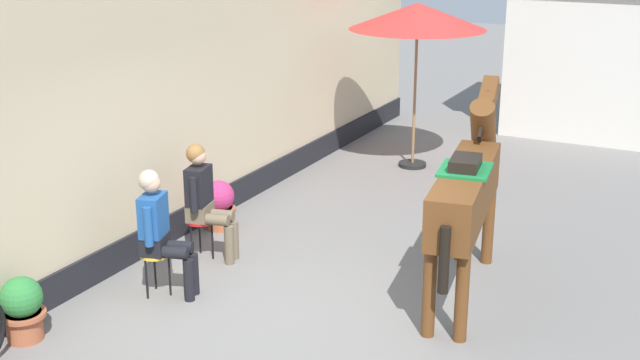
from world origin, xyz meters
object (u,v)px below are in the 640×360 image
saddled_horse_center (467,189)px  flower_planter_far (219,204)px  seated_visitor_far (204,196)px  flower_planter_near (22,307)px  cafe_parasol (418,17)px  seated_visitor_near (160,227)px

saddled_horse_center → flower_planter_far: size_ratio=4.66×
saddled_horse_center → seated_visitor_far: bearing=-169.9°
flower_planter_near → seated_visitor_far: bearing=79.8°
saddled_horse_center → cafe_parasol: cafe_parasol is taller
seated_visitor_near → cafe_parasol: (0.67, 5.59, 1.59)m
seated_visitor_near → seated_visitor_far: bearing=98.2°
seated_visitor_far → cafe_parasol: cafe_parasol is taller
saddled_horse_center → flower_planter_near: bearing=-139.0°
saddled_horse_center → seated_visitor_near: bearing=-151.1°
seated_visitor_near → flower_planter_far: (-0.55, 1.90, -0.44)m
cafe_parasol → saddled_horse_center: bearing=-62.2°
seated_visitor_near → flower_planter_near: size_ratio=2.17×
seated_visitor_far → flower_planter_near: seated_visitor_far is taller
flower_planter_far → cafe_parasol: cafe_parasol is taller
saddled_horse_center → flower_planter_near: 4.55m
saddled_horse_center → cafe_parasol: 4.72m
flower_planter_far → cafe_parasol: 4.38m
seated_visitor_near → flower_planter_near: 1.57m
saddled_horse_center → flower_planter_far: saddled_horse_center is taller
seated_visitor_near → saddled_horse_center: saddled_horse_center is taller
seated_visitor_far → saddled_horse_center: bearing=10.1°
seated_visitor_far → flower_planter_near: size_ratio=2.17×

